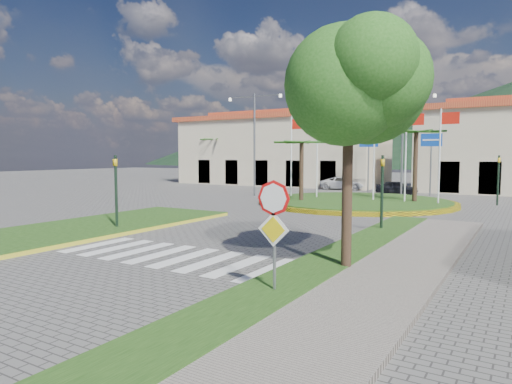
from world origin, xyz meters
The scene contains 21 objects.
ground centered at (0.00, 0.00, 0.00)m, with size 160.00×160.00×0.00m, color #625F5D.
sidewalk_right centered at (6.00, 2.00, 0.07)m, with size 4.00×28.00×0.15m, color gray.
verge_right centered at (4.80, 2.00, 0.09)m, with size 1.60×28.00×0.18m, color #1B4012.
median_left centered at (-6.50, 6.00, 0.09)m, with size 5.00×14.00×0.18m, color #1B4012.
crosswalk centered at (0.00, 4.00, 0.01)m, with size 8.00×3.00×0.01m, color silver.
roundabout_island centered at (0.00, 22.00, 0.17)m, with size 12.70×12.70×6.00m.
stop_sign centered at (4.90, 1.96, 1.79)m, with size 0.80×0.11×2.65m.
deciduous_tree centered at (5.50, 5.00, 5.18)m, with size 3.60×3.60×6.80m.
traffic_light_left centered at (-5.20, 6.50, 1.94)m, with size 0.15×0.18×3.20m.
traffic_light_right centered at (4.50, 12.00, 1.94)m, with size 0.15×0.18×3.20m.
traffic_light_far centered at (8.00, 26.00, 1.94)m, with size 0.18×0.15×3.20m.
direction_sign_west centered at (-2.00, 30.97, 3.53)m, with size 1.60×0.14×5.20m.
direction_sign_east centered at (3.00, 30.97, 3.53)m, with size 1.60×0.14×5.20m.
street_lamp_centre centered at (1.00, 30.00, 4.50)m, with size 4.80×0.16×8.00m.
street_lamp_west centered at (-9.00, 24.00, 4.50)m, with size 4.80×0.16×8.00m.
building_left centered at (-14.00, 38.00, 3.90)m, with size 23.32×9.54×8.05m.
hill_far_west centered at (-55.00, 140.00, 11.00)m, with size 140.00×140.00×22.00m, color black.
hill_near_back centered at (-10.00, 130.00, 8.00)m, with size 110.00×110.00×16.00m, color black.
white_van centered at (-5.23, 33.77, 0.59)m, with size 1.95×4.23×1.17m, color silver.
car_dark_a centered at (0.43, 30.96, 0.56)m, with size 1.33×3.30×1.13m, color black.
car_dark_b centered at (6.41, 36.19, 0.55)m, with size 1.16×3.34×1.10m, color black.
Camera 1 is at (9.76, -6.86, 3.19)m, focal length 32.00 mm.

